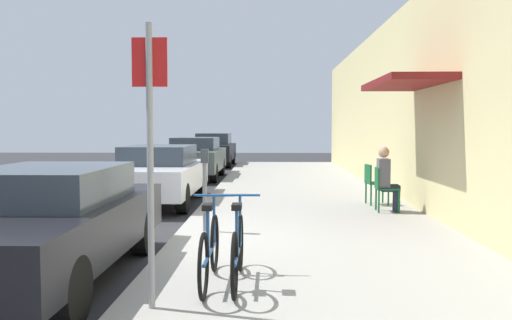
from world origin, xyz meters
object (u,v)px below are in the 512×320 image
Objects in this scene: parking_meter at (205,184)px; cafe_chair_1 at (374,181)px; seated_patron_0 at (386,177)px; parked_car_3 at (214,149)px; bicycle_0 at (238,250)px; cafe_chair_0 at (383,186)px; bicycle_1 at (210,251)px; street_sign at (150,143)px; parked_car_0 at (46,221)px; parked_car_2 at (195,157)px; parked_car_1 at (158,174)px.

parking_meter is 1.52× the size of cafe_chair_1.
parking_meter is at bearing -136.91° from cafe_chair_1.
seated_patron_0 is at bearing -86.53° from cafe_chair_1.
parked_car_3 reaches higher than seated_patron_0.
cafe_chair_1 is at bearing 66.55° from bicycle_0.
parked_car_3 is 15.05m from cafe_chair_0.
parking_meter is 2.98m from bicycle_1.
seated_patron_0 is (3.40, 5.77, -0.82)m from street_sign.
parked_car_0 is 12.51m from parked_car_2.
cafe_chair_1 is (4.84, -13.27, -0.16)m from parked_car_3.
parked_car_0 is 3.41× the size of seated_patron_0.
parked_car_1 is 4.16m from parking_meter.
parked_car_2 is at bearing 96.23° from street_sign.
cafe_chair_0 and cafe_chair_1 have the same top height.
parked_car_3 reaches higher than parked_car_2.
parked_car_3 is 14.12m from cafe_chair_1.
cafe_chair_1 is (3.29, 3.08, -0.26)m from parking_meter.
bicycle_1 is (0.40, -2.92, -0.41)m from parking_meter.
parked_car_1 is 1.69× the size of street_sign.
cafe_chair_1 is at bearing -55.32° from parked_car_2.
parked_car_2 reaches higher than parked_car_0.
cafe_chair_0 is at bearing 62.57° from bicycle_0.
parked_car_1 is 5.21m from seated_patron_0.
parked_car_3 is 2.57× the size of bicycle_1.
parked_car_2 is 10.19m from parking_meter.
cafe_chair_1 is at bearing 63.70° from street_sign.
parked_car_2 is 13.86m from street_sign.
parked_car_1 is 7.12m from bicycle_0.
parked_car_0 reaches higher than cafe_chair_1.
parked_car_1 is 6.21m from parked_car_2.
cafe_chair_0 is at bearing 59.96° from street_sign.
parked_car_0 is 5.06× the size of cafe_chair_1.
bicycle_1 is 1.33× the size of seated_patron_0.
parked_car_3 is at bearing 110.04° from cafe_chair_1.
parked_car_0 is 1.69× the size of street_sign.
parked_car_0 is 1.00× the size of parked_car_3.
cafe_chair_0 is 0.20m from seated_patron_0.
parked_car_2 is 6.27m from parked_car_3.
street_sign reaches higher than parked_car_2.
street_sign reaches higher than cafe_chair_1.
street_sign is 2.99× the size of cafe_chair_0.
seated_patron_0 is (4.90, -1.76, 0.10)m from parked_car_1.
parked_car_0 is at bearing -122.43° from parking_meter.
parked_car_0 is at bearing 168.51° from bicycle_0.
seated_patron_0 is at bearing -71.03° from parked_car_3.
bicycle_0 is 5.62m from cafe_chair_0.
parking_meter is 1.02× the size of seated_patron_0.
street_sign is (1.50, -13.75, 0.89)m from parked_car_2.
parked_car_3 is at bearing 90.00° from parked_car_1.
parked_car_3 is at bearing 108.75° from cafe_chair_0.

